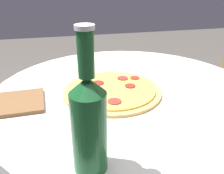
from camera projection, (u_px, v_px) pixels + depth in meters
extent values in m
cylinder|color=silver|center=(128.00, 94.00, 0.86)|extent=(0.93, 0.93, 0.02)
cylinder|color=tan|center=(112.00, 91.00, 0.84)|extent=(0.33, 0.33, 0.01)
cylinder|color=#E0BC4C|center=(112.00, 89.00, 0.84)|extent=(0.29, 0.29, 0.01)
cylinder|color=maroon|center=(98.00, 83.00, 0.87)|extent=(0.04, 0.04, 0.00)
cylinder|color=maroon|center=(114.00, 101.00, 0.75)|extent=(0.04, 0.04, 0.00)
cylinder|color=maroon|center=(88.00, 86.00, 0.85)|extent=(0.04, 0.04, 0.00)
cylinder|color=maroon|center=(130.00, 86.00, 0.85)|extent=(0.04, 0.04, 0.00)
cylinder|color=maroon|center=(122.00, 78.00, 0.91)|extent=(0.04, 0.04, 0.00)
cylinder|color=#A8291E|center=(135.00, 78.00, 0.91)|extent=(0.03, 0.03, 0.00)
cylinder|color=#A92A27|center=(100.00, 99.00, 0.77)|extent=(0.03, 0.03, 0.00)
cylinder|color=#144C23|center=(89.00, 133.00, 0.49)|extent=(0.07, 0.07, 0.17)
cone|color=#144C23|center=(87.00, 85.00, 0.45)|extent=(0.07, 0.07, 0.03)
cylinder|color=#144C23|center=(86.00, 54.00, 0.42)|extent=(0.03, 0.03, 0.08)
cylinder|color=silver|center=(84.00, 27.00, 0.40)|extent=(0.03, 0.03, 0.01)
cube|color=brown|center=(18.00, 102.00, 0.77)|extent=(0.16, 0.16, 0.01)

